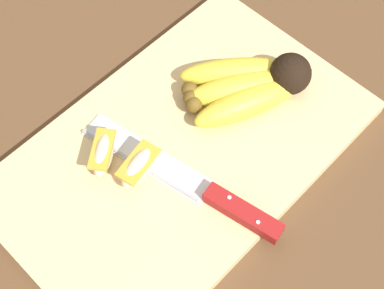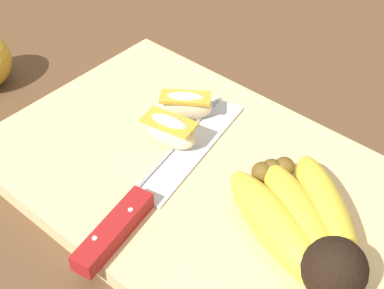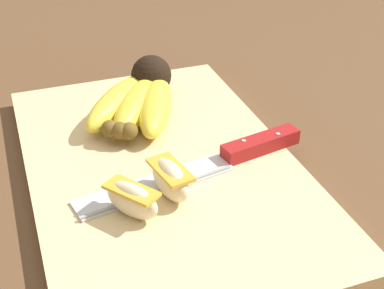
{
  "view_description": "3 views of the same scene",
  "coord_description": "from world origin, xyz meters",
  "px_view_note": "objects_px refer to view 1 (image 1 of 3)",
  "views": [
    {
      "loc": [
        -0.22,
        -0.26,
        0.63
      ],
      "look_at": [
        0.02,
        -0.03,
        0.04
      ],
      "focal_mm": 51.49,
      "sensor_mm": 36.0,
      "label": 1
    },
    {
      "loc": [
        0.27,
        -0.34,
        0.44
      ],
      "look_at": [
        -0.01,
        -0.01,
        0.04
      ],
      "focal_mm": 53.52,
      "sensor_mm": 36.0,
      "label": 2
    },
    {
      "loc": [
        -0.49,
        0.13,
        0.38
      ],
      "look_at": [
        -0.01,
        -0.05,
        0.06
      ],
      "focal_mm": 52.18,
      "sensor_mm": 36.0,
      "label": 3
    }
  ],
  "objects_px": {
    "chefs_knife": "(208,193)",
    "apple_wedge_middle": "(139,167)",
    "apple_wedge_near": "(103,154)",
    "banana_bunch": "(250,86)"
  },
  "relations": [
    {
      "from": "banana_bunch",
      "to": "chefs_knife",
      "type": "xyz_separation_m",
      "value": [
        -0.14,
        -0.06,
        -0.02
      ]
    },
    {
      "from": "apple_wedge_near",
      "to": "apple_wedge_middle",
      "type": "relative_size",
      "value": 0.95
    },
    {
      "from": "banana_bunch",
      "to": "chefs_knife",
      "type": "height_order",
      "value": "banana_bunch"
    },
    {
      "from": "chefs_knife",
      "to": "apple_wedge_near",
      "type": "xyz_separation_m",
      "value": [
        -0.06,
        0.12,
        0.01
      ]
    },
    {
      "from": "chefs_knife",
      "to": "apple_wedge_middle",
      "type": "xyz_separation_m",
      "value": [
        -0.04,
        0.08,
        0.01
      ]
    },
    {
      "from": "banana_bunch",
      "to": "apple_wedge_near",
      "type": "height_order",
      "value": "banana_bunch"
    },
    {
      "from": "apple_wedge_near",
      "to": "apple_wedge_middle",
      "type": "height_order",
      "value": "apple_wedge_middle"
    },
    {
      "from": "banana_bunch",
      "to": "apple_wedge_near",
      "type": "distance_m",
      "value": 0.21
    },
    {
      "from": "banana_bunch",
      "to": "apple_wedge_near",
      "type": "relative_size",
      "value": 2.73
    },
    {
      "from": "banana_bunch",
      "to": "apple_wedge_middle",
      "type": "xyz_separation_m",
      "value": [
        -0.18,
        0.02,
        -0.0
      ]
    }
  ]
}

